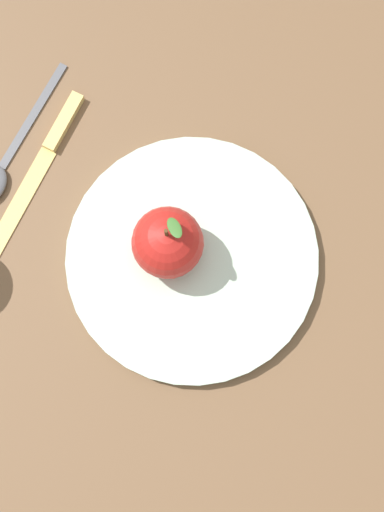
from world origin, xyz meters
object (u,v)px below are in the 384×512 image
object	(u,v)px
knife	(43,159)
spoon	(0,168)
dinner_plate	(192,258)
apple	(168,243)

from	to	relation	value
knife	spoon	xyz separation A→B (m)	(-0.05, 0.01, 0.00)
dinner_plate	spoon	distance (m)	0.23
apple	knife	size ratio (longest dim) A/B	0.52
knife	spoon	bearing A→B (deg)	167.15
dinner_plate	apple	bearing A→B (deg)	137.77
knife	dinner_plate	bearing A→B (deg)	-60.19
apple	knife	world-z (taller)	apple
dinner_plate	knife	xyz separation A→B (m)	(-0.10, 0.17, -0.00)
dinner_plate	knife	world-z (taller)	dinner_plate
spoon	dinner_plate	bearing A→B (deg)	-51.48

